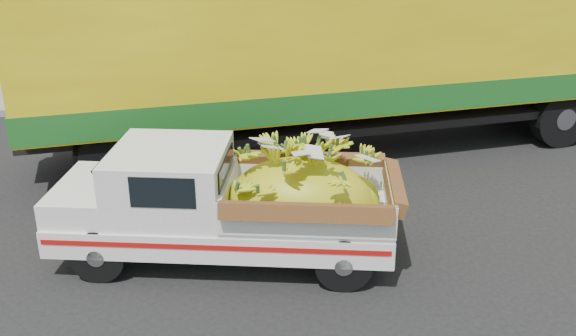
{
  "coord_description": "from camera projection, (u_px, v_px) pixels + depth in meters",
  "views": [
    {
      "loc": [
        -1.13,
        -7.02,
        4.22
      ],
      "look_at": [
        -0.47,
        0.66,
        1.02
      ],
      "focal_mm": 40.0,
      "sensor_mm": 36.0,
      "label": 1
    }
  ],
  "objects": [
    {
      "name": "ground",
      "position": [
        329.0,
        260.0,
        8.17
      ],
      "size": [
        100.0,
        100.0,
        0.0
      ],
      "primitive_type": "plane",
      "color": "black",
      "rests_on": "ground"
    },
    {
      "name": "curb",
      "position": [
        286.0,
        105.0,
        14.18
      ],
      "size": [
        60.0,
        0.25,
        0.15
      ],
      "primitive_type": "cube",
      "color": "gray",
      "rests_on": "ground"
    },
    {
      "name": "sidewalk",
      "position": [
        280.0,
        81.0,
        16.11
      ],
      "size": [
        60.0,
        4.0,
        0.14
      ],
      "primitive_type": "cube",
      "color": "gray",
      "rests_on": "ground"
    },
    {
      "name": "pickup_truck",
      "position": [
        249.0,
        202.0,
        7.95
      ],
      "size": [
        4.35,
        2.14,
        1.46
      ],
      "rotation": [
        0.0,
        0.0,
        -0.15
      ],
      "color": "black",
      "rests_on": "ground"
    },
    {
      "name": "semi_trailer",
      "position": [
        369.0,
        32.0,
        11.24
      ],
      "size": [
        12.08,
        4.7,
        3.8
      ],
      "rotation": [
        0.0,
        0.0,
        0.19
      ],
      "color": "black",
      "rests_on": "ground"
    }
  ]
}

